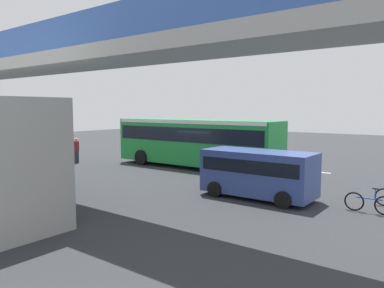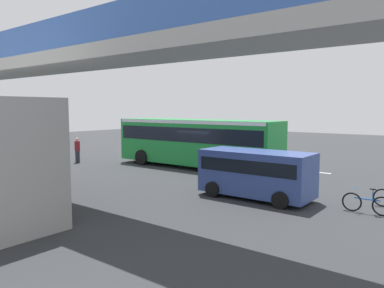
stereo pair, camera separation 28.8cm
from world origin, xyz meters
TOP-DOWN VIEW (x-y plane):
  - ground at (0.00, 0.00)m, footprint 80.00×80.00m
  - city_bus at (0.74, -0.19)m, footprint 11.54×2.85m
  - parked_van at (-6.29, 4.76)m, footprint 4.80×2.17m
  - bicycle_blue at (-10.68, 4.40)m, footprint 1.77×0.44m
  - pedestrian at (8.87, 3.12)m, footprint 0.38×0.38m
  - lane_dash_leftmost at (-6.00, -3.36)m, footprint 2.00×0.20m
  - lane_dash_left at (-2.00, -3.36)m, footprint 2.00×0.20m
  - lane_dash_centre at (2.00, -3.36)m, footprint 2.00×0.20m
  - lane_dash_right at (6.00, -3.36)m, footprint 2.00×0.20m
  - pedestrian_overpass at (0.00, 9.94)m, footprint 31.35×2.60m

SIDE VIEW (x-z plane):
  - ground at x=0.00m, z-range 0.00..0.00m
  - lane_dash_leftmost at x=-6.00m, z-range 0.00..0.01m
  - lane_dash_left at x=-2.00m, z-range 0.00..0.01m
  - lane_dash_centre at x=2.00m, z-range 0.00..0.01m
  - lane_dash_right at x=6.00m, z-range 0.00..0.01m
  - bicycle_blue at x=-10.68m, z-range -0.11..0.85m
  - pedestrian at x=8.87m, z-range -0.01..1.78m
  - parked_van at x=-6.29m, z-range 0.16..2.21m
  - city_bus at x=0.74m, z-range 0.31..3.46m
  - pedestrian_overpass at x=0.00m, z-range 1.80..8.90m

